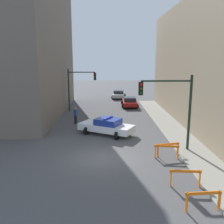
{
  "coord_description": "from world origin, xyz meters",
  "views": [
    {
      "loc": [
        0.23,
        -15.28,
        6.36
      ],
      "look_at": [
        0.71,
        8.22,
        1.34
      ],
      "focal_mm": 40.0,
      "sensor_mm": 36.0,
      "label": 1
    }
  ],
  "objects_px": {
    "parked_car_mid": "(119,94)",
    "barrier_front": "(203,198)",
    "police_car": "(107,126)",
    "barrier_corner": "(168,147)",
    "traffic_light_far": "(78,84)",
    "parked_car_near": "(130,102)",
    "traffic_light_near": "(173,101)",
    "pedestrian_crossing": "(75,115)",
    "barrier_back": "(167,149)",
    "barrier_mid": "(185,175)"
  },
  "relations": [
    {
      "from": "barrier_front",
      "to": "barrier_mid",
      "type": "height_order",
      "value": "same"
    },
    {
      "from": "traffic_light_near",
      "to": "police_car",
      "type": "relative_size",
      "value": 1.04
    },
    {
      "from": "barrier_corner",
      "to": "barrier_mid",
      "type": "bearing_deg",
      "value": -91.46
    },
    {
      "from": "police_car",
      "to": "barrier_corner",
      "type": "xyz_separation_m",
      "value": [
        4.08,
        -5.03,
        -0.11
      ]
    },
    {
      "from": "police_car",
      "to": "barrier_back",
      "type": "height_order",
      "value": "police_car"
    },
    {
      "from": "traffic_light_far",
      "to": "parked_car_near",
      "type": "bearing_deg",
      "value": 24.21
    },
    {
      "from": "parked_car_near",
      "to": "barrier_mid",
      "type": "height_order",
      "value": "parked_car_near"
    },
    {
      "from": "traffic_light_far",
      "to": "traffic_light_near",
      "type": "bearing_deg",
      "value": -59.61
    },
    {
      "from": "pedestrian_crossing",
      "to": "parked_car_mid",
      "type": "bearing_deg",
      "value": 98.33
    },
    {
      "from": "parked_car_near",
      "to": "pedestrian_crossing",
      "type": "relative_size",
      "value": 2.61
    },
    {
      "from": "police_car",
      "to": "barrier_back",
      "type": "xyz_separation_m",
      "value": [
        3.89,
        -5.41,
        -0.11
      ]
    },
    {
      "from": "barrier_front",
      "to": "barrier_mid",
      "type": "distance_m",
      "value": 2.1
    },
    {
      "from": "traffic_light_far",
      "to": "pedestrian_crossing",
      "type": "relative_size",
      "value": 3.13
    },
    {
      "from": "parked_car_near",
      "to": "barrier_mid",
      "type": "xyz_separation_m",
      "value": [
        0.86,
        -21.7,
        -0.06
      ]
    },
    {
      "from": "traffic_light_near",
      "to": "barrier_front",
      "type": "relative_size",
      "value": 3.25
    },
    {
      "from": "barrier_mid",
      "to": "barrier_back",
      "type": "relative_size",
      "value": 1.0
    },
    {
      "from": "police_car",
      "to": "barrier_corner",
      "type": "height_order",
      "value": "police_car"
    },
    {
      "from": "traffic_light_near",
      "to": "parked_car_near",
      "type": "relative_size",
      "value": 1.2
    },
    {
      "from": "traffic_light_near",
      "to": "traffic_light_far",
      "type": "xyz_separation_m",
      "value": [
        -8.03,
        13.69,
        -0.13
      ]
    },
    {
      "from": "barrier_mid",
      "to": "barrier_back",
      "type": "height_order",
      "value": "same"
    },
    {
      "from": "traffic_light_far",
      "to": "barrier_back",
      "type": "bearing_deg",
      "value": -63.86
    },
    {
      "from": "pedestrian_crossing",
      "to": "barrier_mid",
      "type": "bearing_deg",
      "value": -35.32
    },
    {
      "from": "barrier_corner",
      "to": "traffic_light_near",
      "type": "bearing_deg",
      "value": 65.03
    },
    {
      "from": "parked_car_near",
      "to": "barrier_corner",
      "type": "distance_m",
      "value": 17.67
    },
    {
      "from": "barrier_front",
      "to": "traffic_light_far",
      "type": "bearing_deg",
      "value": 110.03
    },
    {
      "from": "traffic_light_near",
      "to": "barrier_back",
      "type": "distance_m",
      "value": 3.28
    },
    {
      "from": "police_car",
      "to": "parked_car_mid",
      "type": "xyz_separation_m",
      "value": [
        1.99,
        20.04,
        -0.05
      ]
    },
    {
      "from": "parked_car_mid",
      "to": "barrier_back",
      "type": "distance_m",
      "value": 25.52
    },
    {
      "from": "traffic_light_far",
      "to": "barrier_corner",
      "type": "bearing_deg",
      "value": -62.7
    },
    {
      "from": "traffic_light_near",
      "to": "parked_car_mid",
      "type": "xyz_separation_m",
      "value": [
        -2.55,
        24.09,
        -2.86
      ]
    },
    {
      "from": "parked_car_mid",
      "to": "barrier_front",
      "type": "relative_size",
      "value": 2.78
    },
    {
      "from": "police_car",
      "to": "parked_car_mid",
      "type": "distance_m",
      "value": 20.14
    },
    {
      "from": "barrier_mid",
      "to": "barrier_back",
      "type": "bearing_deg",
      "value": 91.29
    },
    {
      "from": "parked_car_mid",
      "to": "barrier_mid",
      "type": "distance_m",
      "value": 29.19
    },
    {
      "from": "parked_car_mid",
      "to": "traffic_light_near",
      "type": "bearing_deg",
      "value": -78.53
    },
    {
      "from": "parked_car_near",
      "to": "barrier_mid",
      "type": "relative_size",
      "value": 2.71
    },
    {
      "from": "barrier_corner",
      "to": "barrier_back",
      "type": "bearing_deg",
      "value": -116.13
    },
    {
      "from": "parked_car_near",
      "to": "parked_car_mid",
      "type": "distance_m",
      "value": 7.51
    },
    {
      "from": "traffic_light_near",
      "to": "parked_car_near",
      "type": "bearing_deg",
      "value": 94.88
    },
    {
      "from": "traffic_light_far",
      "to": "parked_car_near",
      "type": "relative_size",
      "value": 1.2
    },
    {
      "from": "police_car",
      "to": "barrier_front",
      "type": "distance_m",
      "value": 11.91
    },
    {
      "from": "barrier_front",
      "to": "parked_car_mid",
      "type": "bearing_deg",
      "value": 93.86
    },
    {
      "from": "barrier_front",
      "to": "traffic_light_near",
      "type": "bearing_deg",
      "value": 86.45
    },
    {
      "from": "parked_car_near",
      "to": "barrier_corner",
      "type": "height_order",
      "value": "parked_car_near"
    },
    {
      "from": "barrier_back",
      "to": "parked_car_mid",
      "type": "bearing_deg",
      "value": 94.28
    },
    {
      "from": "police_car",
      "to": "barrier_corner",
      "type": "relative_size",
      "value": 3.18
    },
    {
      "from": "barrier_back",
      "to": "barrier_mid",
      "type": "bearing_deg",
      "value": -88.71
    },
    {
      "from": "traffic_light_near",
      "to": "pedestrian_crossing",
      "type": "bearing_deg",
      "value": 134.86
    },
    {
      "from": "police_car",
      "to": "barrier_front",
      "type": "relative_size",
      "value": 3.13
    },
    {
      "from": "traffic_light_far",
      "to": "parked_car_mid",
      "type": "relative_size",
      "value": 1.17
    }
  ]
}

